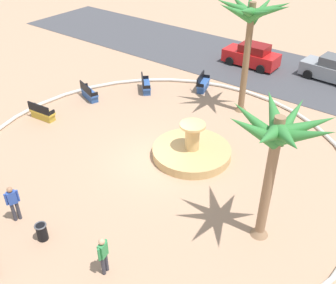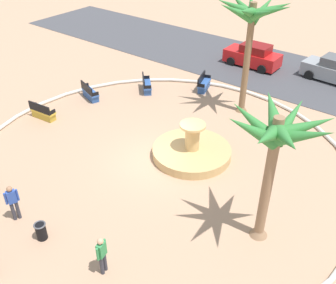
{
  "view_description": "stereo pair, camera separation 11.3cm",
  "coord_description": "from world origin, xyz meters",
  "views": [
    {
      "loc": [
        9.69,
        -11.82,
        11.23
      ],
      "look_at": [
        0.32,
        0.4,
        1.0
      ],
      "focal_mm": 41.6,
      "sensor_mm": 36.0,
      "label": 1
    },
    {
      "loc": [
        9.77,
        -11.75,
        11.23
      ],
      "look_at": [
        0.32,
        0.4,
        1.0
      ],
      "focal_mm": 41.6,
      "sensor_mm": 36.0,
      "label": 2
    }
  ],
  "objects": [
    {
      "name": "bench_east",
      "position": [
        -2.6,
        7.95,
        0.35
      ],
      "size": [
        0.97,
        1.68,
        1.0
      ],
      "color": "#335BA8",
      "rests_on": "ground"
    },
    {
      "name": "bench_southeast",
      "position": [
        -7.74,
        -0.85,
        0.35
      ],
      "size": [
        1.64,
        0.67,
        1.0
      ],
      "color": "gold",
      "rests_on": "ground"
    },
    {
      "name": "parked_car_leftmost",
      "position": [
        -1.96,
        13.42,
        0.78
      ],
      "size": [
        4.01,
        1.95,
        1.67
      ],
      "color": "red",
      "rests_on": "ground"
    },
    {
      "name": "palm_tree_by_curb",
      "position": [
        6.11,
        -1.36,
        4.37
      ],
      "size": [
        3.56,
        3.62,
        5.47
      ],
      "color": "#8E6B4C",
      "rests_on": "ground"
    },
    {
      "name": "fountain",
      "position": [
        1.08,
        1.33,
        0.28
      ],
      "size": [
        3.88,
        3.88,
        1.83
      ],
      "color": "tan",
      "rests_on": "ground"
    },
    {
      "name": "parked_car_second",
      "position": [
        3.57,
        14.47,
        0.78
      ],
      "size": [
        4.12,
        2.16,
        1.67
      ],
      "color": "gray",
      "rests_on": "ground"
    },
    {
      "name": "street_asphalt",
      "position": [
        0.0,
        13.68,
        0.01
      ],
      "size": [
        48.0,
        8.0,
        0.03
      ],
      "primitive_type": "cube",
      "color": "#424247",
      "rests_on": "ground"
    },
    {
      "name": "bench_north",
      "position": [
        -7.48,
        2.51,
        0.35
      ],
      "size": [
        1.68,
        0.99,
        1.0
      ],
      "color": "#335BA8",
      "rests_on": "ground"
    },
    {
      "name": "plaza_curb",
      "position": [
        0.0,
        0.0,
        0.1
      ],
      "size": [
        18.56,
        18.56,
        0.2
      ],
      "primitive_type": "torus",
      "color": "silver",
      "rests_on": "ground"
    },
    {
      "name": "person_pedestrian_stroll",
      "position": [
        2.64,
        -6.19,
        0.9
      ],
      "size": [
        0.26,
        0.52,
        1.61
      ],
      "color": "#33333D",
      "rests_on": "ground"
    },
    {
      "name": "trash_bin",
      "position": [
        -0.31,
        -6.55,
        0.39
      ],
      "size": [
        0.46,
        0.46,
        0.73
      ],
      "color": "black",
      "rests_on": "ground"
    },
    {
      "name": "person_cyclist_helmet",
      "position": [
        -1.97,
        -6.52,
        0.93
      ],
      "size": [
        0.31,
        0.5,
        1.66
      ],
      "color": "#33333D",
      "rests_on": "ground"
    },
    {
      "name": "palm_tree_near_fountain",
      "position": [
        0.75,
        6.94,
        5.36
      ],
      "size": [
        3.93,
        3.88,
        6.53
      ],
      "color": "brown",
      "rests_on": "ground"
    },
    {
      "name": "ground_plane",
      "position": [
        0.0,
        0.0,
        0.0
      ],
      "size": [
        80.0,
        80.0,
        0.0
      ],
      "primitive_type": "plane",
      "color": "tan"
    },
    {
      "name": "bench_west",
      "position": [
        -5.41,
        5.51,
        0.35
      ],
      "size": [
        1.47,
        1.49,
        1.0
      ],
      "color": "#335BA8",
      "rests_on": "ground"
    }
  ]
}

